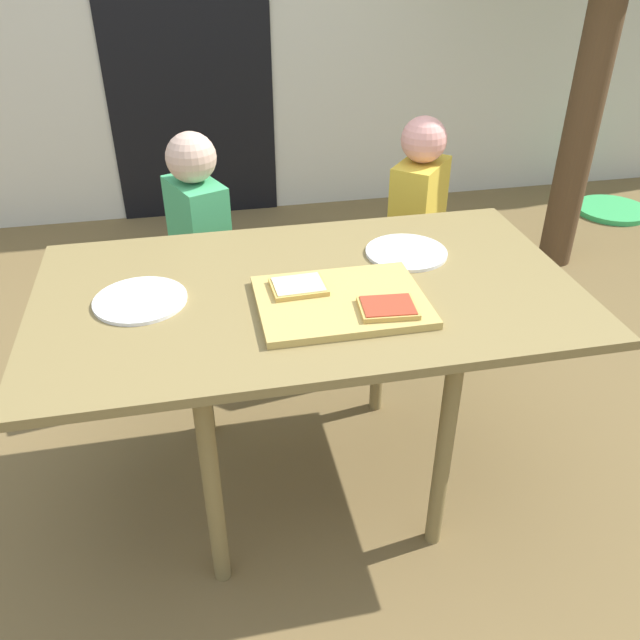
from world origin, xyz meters
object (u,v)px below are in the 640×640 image
(pizza_slice_near_right, at_px, (388,308))
(child_left, at_px, (201,248))
(plate_white_right, at_px, (406,252))
(garden_hose_coil, at_px, (612,210))
(child_right, at_px, (416,231))
(plate_white_left, at_px, (140,300))
(pizza_slice_far_left, at_px, (298,287))
(cutting_board, at_px, (341,302))
(dining_table, at_px, (308,310))

(pizza_slice_near_right, xyz_separation_m, child_left, (-0.43, 0.83, -0.20))
(plate_white_right, height_order, child_left, child_left)
(plate_white_right, relative_size, garden_hose_coil, 0.55)
(pizza_slice_near_right, xyz_separation_m, garden_hose_coil, (2.04, 1.95, -0.72))
(plate_white_right, height_order, child_right, child_right)
(plate_white_left, bearing_deg, plate_white_right, 9.31)
(pizza_slice_near_right, relative_size, pizza_slice_far_left, 1.03)
(pizza_slice_near_right, height_order, plate_white_left, pizza_slice_near_right)
(cutting_board, height_order, child_left, child_left)
(pizza_slice_far_left, height_order, plate_white_right, pizza_slice_far_left)
(cutting_board, height_order, child_right, child_right)
(dining_table, bearing_deg, child_left, 112.12)
(pizza_slice_far_left, bearing_deg, dining_table, 50.60)
(garden_hose_coil, bearing_deg, child_right, -145.81)
(child_right, bearing_deg, dining_table, -130.10)
(garden_hose_coil, bearing_deg, plate_white_left, -146.38)
(garden_hose_coil, bearing_deg, cutting_board, -138.81)
(pizza_slice_near_right, xyz_separation_m, plate_white_left, (-0.59, 0.20, -0.02))
(dining_table, height_order, pizza_slice_near_right, pizza_slice_near_right)
(dining_table, bearing_deg, plate_white_left, 178.15)
(pizza_slice_far_left, xyz_separation_m, plate_white_left, (-0.40, 0.05, -0.02))
(plate_white_right, bearing_deg, garden_hose_coil, 40.80)
(plate_white_left, bearing_deg, dining_table, -1.85)
(pizza_slice_near_right, height_order, plate_white_right, pizza_slice_near_right)
(pizza_slice_far_left, bearing_deg, plate_white_right, 26.73)
(child_right, bearing_deg, pizza_slice_near_right, -114.24)
(pizza_slice_near_right, relative_size, plate_white_left, 0.63)
(dining_table, xyz_separation_m, pizza_slice_near_right, (0.16, -0.19, 0.10))
(pizza_slice_far_left, bearing_deg, cutting_board, -34.73)
(pizza_slice_near_right, distance_m, child_right, 0.91)
(cutting_board, height_order, garden_hose_coil, cutting_board)
(cutting_board, bearing_deg, garden_hose_coil, 41.19)
(pizza_slice_far_left, relative_size, child_right, 0.15)
(cutting_board, xyz_separation_m, plate_white_left, (-0.50, 0.12, -0.01))
(child_right, bearing_deg, cutting_board, -122.28)
(child_right, height_order, garden_hose_coil, child_right)
(cutting_board, xyz_separation_m, child_left, (-0.33, 0.75, -0.18))
(pizza_slice_near_right, distance_m, garden_hose_coil, 2.92)
(cutting_board, bearing_deg, pizza_slice_near_right, -39.20)
(dining_table, relative_size, plate_white_right, 6.03)
(dining_table, relative_size, cutting_board, 3.39)
(child_left, bearing_deg, child_right, -1.44)
(pizza_slice_far_left, relative_size, child_left, 0.15)
(plate_white_right, xyz_separation_m, plate_white_left, (-0.75, -0.12, 0.00))
(dining_table, height_order, child_left, child_left)
(dining_table, xyz_separation_m, plate_white_left, (-0.43, 0.01, 0.07))
(dining_table, height_order, plate_white_left, plate_white_left)
(child_left, height_order, garden_hose_coil, child_left)
(plate_white_right, xyz_separation_m, garden_hose_coil, (1.89, 1.63, -0.70))
(cutting_board, bearing_deg, plate_white_left, 166.42)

